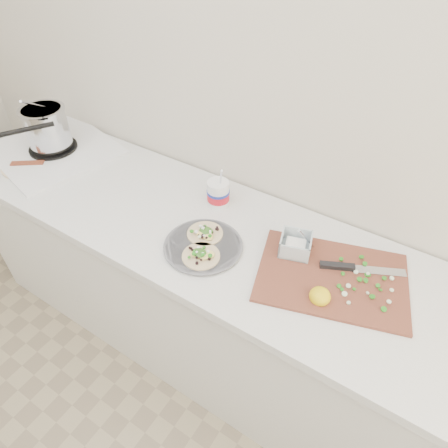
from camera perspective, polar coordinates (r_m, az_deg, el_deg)
The scene contains 6 objects.
counter at distance 1.99m, azimuth -4.47°, elevation -8.69°, with size 2.44×0.66×0.90m.
stove at distance 2.20m, azimuth -23.69°, elevation 11.55°, with size 0.69×0.66×0.28m.
taco_plate at distance 1.51m, azimuth -3.01°, elevation -2.92°, with size 0.30×0.30×0.04m.
tub at distance 1.68m, azimuth -0.79°, elevation 4.63°, with size 0.10×0.10×0.22m.
cutboard at distance 1.46m, azimuth 14.82°, elevation -6.55°, with size 0.60×0.49×0.08m.
bacon_plate at distance 2.17m, azimuth -26.20°, elevation 7.59°, with size 0.24×0.24×0.02m.
Camera 1 is at (0.81, 0.45, 1.98)m, focal length 32.00 mm.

